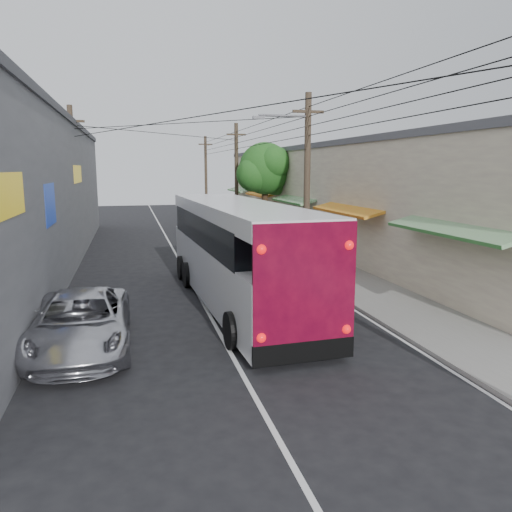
# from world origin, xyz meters

# --- Properties ---
(ground) EXTENTS (120.00, 120.00, 0.00)m
(ground) POSITION_xyz_m (0.00, 0.00, 0.00)
(ground) COLOR black
(ground) RESTS_ON ground
(sidewalk) EXTENTS (3.00, 80.00, 0.12)m
(sidewalk) POSITION_xyz_m (6.50, 20.00, 0.06)
(sidewalk) COLOR slate
(sidewalk) RESTS_ON ground
(building_right) EXTENTS (7.09, 40.00, 6.25)m
(building_right) POSITION_xyz_m (10.99, 22.00, 3.15)
(building_right) COLOR beige
(building_right) RESTS_ON ground
(utility_poles) EXTENTS (11.80, 45.28, 8.00)m
(utility_poles) POSITION_xyz_m (3.13, 20.33, 4.13)
(utility_poles) COLOR #473828
(utility_poles) RESTS_ON ground
(street_tree) EXTENTS (4.40, 4.00, 6.60)m
(street_tree) POSITION_xyz_m (6.87, 26.02, 4.67)
(street_tree) COLOR #3F2B19
(street_tree) RESTS_ON ground
(coach_bus) EXTENTS (3.37, 12.68, 3.62)m
(coach_bus) POSITION_xyz_m (1.20, 9.10, 1.87)
(coach_bus) COLOR white
(coach_bus) RESTS_ON ground
(jeepney) EXTENTS (2.54, 5.48, 1.52)m
(jeepney) POSITION_xyz_m (-3.80, 5.51, 0.76)
(jeepney) COLOR silver
(jeepney) RESTS_ON ground
(parked_suv) EXTENTS (2.34, 5.24, 1.49)m
(parked_suv) POSITION_xyz_m (4.60, 13.31, 0.75)
(parked_suv) COLOR gray
(parked_suv) RESTS_ON ground
(parked_car_mid) EXTENTS (1.97, 4.29, 1.42)m
(parked_car_mid) POSITION_xyz_m (3.80, 21.84, 0.71)
(parked_car_mid) COLOR #27262C
(parked_car_mid) RESTS_ON ground
(parked_car_far) EXTENTS (1.98, 4.27, 1.36)m
(parked_car_far) POSITION_xyz_m (3.80, 27.15, 0.68)
(parked_car_far) COLOR black
(parked_car_far) RESTS_ON ground
(pedestrian_near) EXTENTS (0.58, 0.41, 1.51)m
(pedestrian_near) POSITION_xyz_m (5.94, 12.25, 0.88)
(pedestrian_near) COLOR #CE6DA2
(pedestrian_near) RESTS_ON sidewalk
(pedestrian_far) EXTENTS (1.00, 0.91, 1.67)m
(pedestrian_far) POSITION_xyz_m (5.66, 15.29, 0.96)
(pedestrian_far) COLOR #95B1D9
(pedestrian_far) RESTS_ON sidewalk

